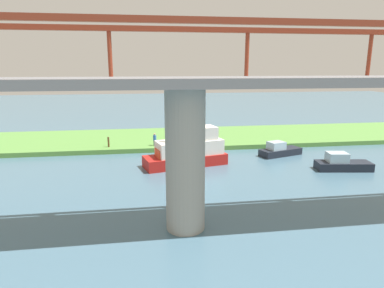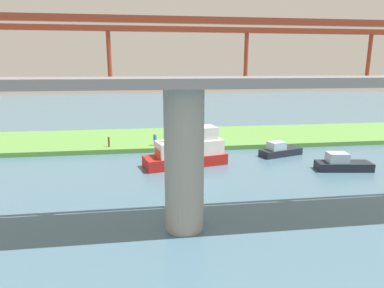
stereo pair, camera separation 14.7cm
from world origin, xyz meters
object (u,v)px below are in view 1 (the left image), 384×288
(person_on_bank, at_px, (155,139))
(motorboat_red, at_px, (279,150))
(pontoon_yellow, at_px, (188,150))
(houseboat_blue, at_px, (342,164))
(mooring_post, at_px, (109,142))
(bridge_pylon, at_px, (185,161))

(person_on_bank, bearing_deg, motorboat_red, 161.39)
(pontoon_yellow, height_order, motorboat_red, pontoon_yellow)
(motorboat_red, relative_size, houseboat_blue, 0.96)
(mooring_post, height_order, houseboat_blue, houseboat_blue)
(pontoon_yellow, distance_m, houseboat_blue, 13.96)
(houseboat_blue, bearing_deg, bridge_pylon, 30.63)
(mooring_post, relative_size, pontoon_yellow, 0.13)
(mooring_post, bearing_deg, bridge_pylon, 107.61)
(bridge_pylon, distance_m, motorboat_red, 19.12)
(mooring_post, distance_m, houseboat_blue, 23.57)
(pontoon_yellow, bearing_deg, person_on_bank, -65.93)
(bridge_pylon, distance_m, person_on_bank, 19.21)
(houseboat_blue, bearing_deg, person_on_bank, -31.20)
(mooring_post, xyz_separation_m, houseboat_blue, (-21.36, 9.95, -0.47))
(bridge_pylon, height_order, pontoon_yellow, bridge_pylon)
(motorboat_red, bearing_deg, mooring_post, -13.74)
(motorboat_red, bearing_deg, bridge_pylon, 51.29)
(bridge_pylon, relative_size, houseboat_blue, 1.61)
(pontoon_yellow, distance_m, motorboat_red, 10.18)
(person_on_bank, relative_size, houseboat_blue, 0.28)
(person_on_bank, bearing_deg, mooring_post, -0.57)
(motorboat_red, distance_m, houseboat_blue, 6.64)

